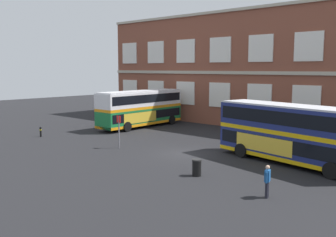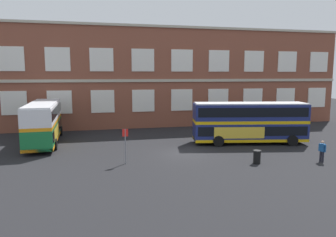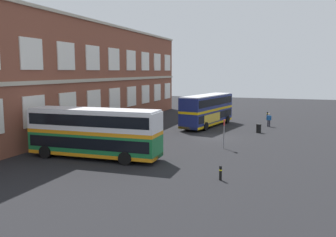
{
  "view_description": "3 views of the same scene",
  "coord_description": "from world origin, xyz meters",
  "px_view_note": "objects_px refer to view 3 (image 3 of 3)",
  "views": [
    {
      "loc": [
        18.95,
        -22.41,
        6.55
      ],
      "look_at": [
        -3.84,
        2.43,
        2.17
      ],
      "focal_mm": 41.49,
      "sensor_mm": 36.0,
      "label": 1
    },
    {
      "loc": [
        -7.42,
        -25.83,
        6.78
      ],
      "look_at": [
        -0.96,
        2.1,
        2.83
      ],
      "focal_mm": 33.98,
      "sensor_mm": 36.0,
      "label": 2
    },
    {
      "loc": [
        -37.35,
        -8.0,
        7.08
      ],
      "look_at": [
        -4.22,
        3.82,
        2.41
      ],
      "focal_mm": 38.16,
      "sensor_mm": 36.0,
      "label": 3
    }
  ],
  "objects_px": {
    "double_decker_near": "(94,132)",
    "waiting_passenger": "(269,119)",
    "double_decker_middle": "(207,110)",
    "station_litter_bin": "(259,128)",
    "safety_bollard_west": "(267,115)",
    "safety_bollard_east": "(220,173)",
    "bus_stand_flag": "(224,131)"
  },
  "relations": [
    {
      "from": "double_decker_near",
      "to": "double_decker_middle",
      "type": "height_order",
      "value": "same"
    },
    {
      "from": "station_litter_bin",
      "to": "safety_bollard_west",
      "type": "bearing_deg",
      "value": 0.12
    },
    {
      "from": "bus_stand_flag",
      "to": "safety_bollard_west",
      "type": "height_order",
      "value": "bus_stand_flag"
    },
    {
      "from": "safety_bollard_east",
      "to": "station_litter_bin",
      "type": "bearing_deg",
      "value": -1.65
    },
    {
      "from": "safety_bollard_east",
      "to": "safety_bollard_west",
      "type": "bearing_deg",
      "value": -0.92
    },
    {
      "from": "waiting_passenger",
      "to": "station_litter_bin",
      "type": "height_order",
      "value": "waiting_passenger"
    },
    {
      "from": "bus_stand_flag",
      "to": "safety_bollard_west",
      "type": "xyz_separation_m",
      "value": [
        23.53,
        -2.17,
        -1.14
      ]
    },
    {
      "from": "safety_bollard_west",
      "to": "safety_bollard_east",
      "type": "relative_size",
      "value": 1.0
    },
    {
      "from": "double_decker_near",
      "to": "station_litter_bin",
      "type": "bearing_deg",
      "value": -33.95
    },
    {
      "from": "station_litter_bin",
      "to": "waiting_passenger",
      "type": "bearing_deg",
      "value": -8.49
    },
    {
      "from": "bus_stand_flag",
      "to": "station_litter_bin",
      "type": "bearing_deg",
      "value": -12.54
    },
    {
      "from": "double_decker_middle",
      "to": "bus_stand_flag",
      "type": "height_order",
      "value": "double_decker_middle"
    },
    {
      "from": "station_litter_bin",
      "to": "safety_bollard_east",
      "type": "relative_size",
      "value": 1.08
    },
    {
      "from": "bus_stand_flag",
      "to": "safety_bollard_west",
      "type": "bearing_deg",
      "value": -5.26
    },
    {
      "from": "waiting_passenger",
      "to": "safety_bollard_east",
      "type": "distance_m",
      "value": 24.69
    },
    {
      "from": "bus_stand_flag",
      "to": "safety_bollard_east",
      "type": "xyz_separation_m",
      "value": [
        -9.64,
        -1.63,
        -1.14
      ]
    },
    {
      "from": "double_decker_near",
      "to": "waiting_passenger",
      "type": "height_order",
      "value": "double_decker_near"
    },
    {
      "from": "bus_stand_flag",
      "to": "safety_bollard_east",
      "type": "distance_m",
      "value": 9.84
    },
    {
      "from": "double_decker_near",
      "to": "bus_stand_flag",
      "type": "relative_size",
      "value": 4.1
    },
    {
      "from": "safety_bollard_west",
      "to": "double_decker_near",
      "type": "bearing_deg",
      "value": 159.56
    },
    {
      "from": "double_decker_near",
      "to": "bus_stand_flag",
      "type": "bearing_deg",
      "value": -52.28
    },
    {
      "from": "double_decker_near",
      "to": "safety_bollard_west",
      "type": "distance_m",
      "value": 32.81
    },
    {
      "from": "double_decker_middle",
      "to": "waiting_passenger",
      "type": "relative_size",
      "value": 6.64
    },
    {
      "from": "safety_bollard_west",
      "to": "safety_bollard_east",
      "type": "height_order",
      "value": "same"
    },
    {
      "from": "station_litter_bin",
      "to": "safety_bollard_east",
      "type": "bearing_deg",
      "value": 178.35
    },
    {
      "from": "double_decker_near",
      "to": "waiting_passenger",
      "type": "bearing_deg",
      "value": -28.88
    },
    {
      "from": "double_decker_middle",
      "to": "safety_bollard_west",
      "type": "distance_m",
      "value": 12.89
    },
    {
      "from": "bus_stand_flag",
      "to": "station_litter_bin",
      "type": "xyz_separation_m",
      "value": [
        9.86,
        -2.19,
        -1.12
      ]
    },
    {
      "from": "double_decker_near",
      "to": "station_litter_bin",
      "type": "height_order",
      "value": "double_decker_near"
    },
    {
      "from": "double_decker_near",
      "to": "safety_bollard_west",
      "type": "relative_size",
      "value": 11.65
    },
    {
      "from": "double_decker_near",
      "to": "safety_bollard_east",
      "type": "xyz_separation_m",
      "value": [
        -2.46,
        -10.91,
        -1.66
      ]
    },
    {
      "from": "double_decker_middle",
      "to": "station_litter_bin",
      "type": "distance_m",
      "value": 7.51
    }
  ]
}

